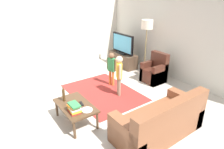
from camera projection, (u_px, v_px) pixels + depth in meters
ground at (92, 104)px, 4.78m from camera, size 7.80×7.80×0.00m
wall_back at (176, 35)px, 5.86m from camera, size 6.00×0.12×2.70m
wall_left at (46, 31)px, 6.50m from camera, size 0.12×6.00×2.70m
area_rug at (103, 92)px, 5.34m from camera, size 2.20×1.60×0.01m
tv_stand at (123, 60)px, 7.18m from camera, size 1.20×0.44×0.50m
tv at (123, 44)px, 6.94m from camera, size 1.10×0.28×0.71m
couch at (162, 123)px, 3.61m from camera, size 0.80×1.80×0.86m
armchair at (155, 72)px, 5.91m from camera, size 0.60×0.60×0.90m
floor_lamp at (147, 27)px, 6.02m from camera, size 0.36×0.36×1.78m
child_near_tv at (112, 66)px, 5.55m from camera, size 0.32×0.18×0.99m
child_center at (119, 72)px, 4.98m from camera, size 0.33×0.22×1.08m
coffee_table at (75, 107)px, 3.99m from camera, size 1.00×0.60×0.42m
book_stack at (74, 108)px, 3.71m from camera, size 0.31×0.23×0.17m
bottle at (64, 95)px, 4.06m from camera, size 0.06×0.06×0.33m
tv_remote at (82, 104)px, 3.99m from camera, size 0.18×0.08×0.02m
plate at (87, 110)px, 3.78m from camera, size 0.22×0.22×0.02m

